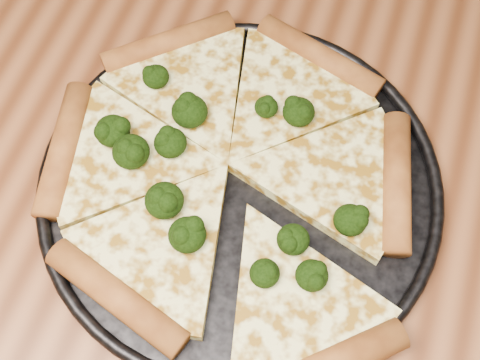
% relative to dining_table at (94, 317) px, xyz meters
% --- Properties ---
extents(dining_table, '(1.20, 0.90, 0.75)m').
position_rel_dining_table_xyz_m(dining_table, '(0.00, 0.00, 0.00)').
color(dining_table, brown).
rests_on(dining_table, ground).
extents(pizza_pan, '(0.37, 0.37, 0.02)m').
position_rel_dining_table_xyz_m(pizza_pan, '(0.11, 0.14, 0.10)').
color(pizza_pan, black).
rests_on(pizza_pan, dining_table).
extents(pizza, '(0.37, 0.38, 0.03)m').
position_rel_dining_table_xyz_m(pizza, '(0.10, 0.14, 0.11)').
color(pizza, '#FFFB9C').
rests_on(pizza, pizza_pan).
extents(broccoli_florets, '(0.26, 0.19, 0.03)m').
position_rel_dining_table_xyz_m(broccoli_florets, '(0.08, 0.13, 0.12)').
color(broccoli_florets, black).
rests_on(broccoli_florets, pizza).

